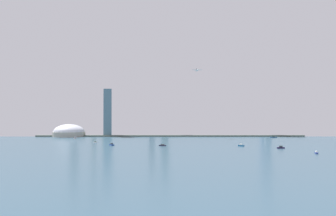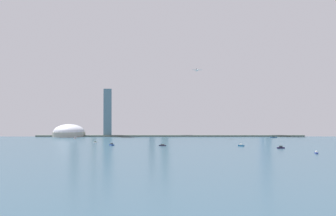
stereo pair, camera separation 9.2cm
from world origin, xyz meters
name	(u,v)px [view 1 (the left image)]	position (x,y,z in m)	size (l,w,h in m)	color
ground_plane	(175,160)	(0.00, 0.00, 0.00)	(6000.00, 6000.00, 0.00)	#304F62
waterfront_pier	(170,135)	(0.00, 539.57, 1.97)	(724.13, 66.47, 3.94)	#58665B
observation_tower	(94,78)	(-214.84, 549.75, 163.60)	(35.62, 35.62, 356.27)	#B7A99A
stadium_dome	(69,132)	(-274.84, 519.15, 11.17)	(87.95, 87.95, 41.17)	#A7A496
skyscraper_0	(108,112)	(-170.59, 527.36, 66.86)	(21.82, 21.67, 139.98)	slate
skyscraper_1	(152,112)	(-54.19, 636.00, 67.41)	(16.21, 23.27, 134.82)	gray
skyscraper_2	(165,110)	(-14.12, 569.28, 73.85)	(18.20, 24.28, 147.70)	slate
skyscraper_3	(165,113)	(-15.01, 608.38, 64.03)	(22.34, 14.22, 131.23)	#84A1C0
skyscraper_4	(268,105)	(268.82, 530.55, 86.34)	(15.78, 13.62, 177.80)	#8E9EAE
skyscraper_5	(263,109)	(279.11, 614.92, 75.50)	(14.56, 27.18, 179.36)	slate
skyscraper_6	(106,124)	(-188.52, 605.02, 31.47)	(21.47, 12.83, 62.95)	beige
skyscraper_7	(74,106)	(-291.55, 641.18, 84.95)	(20.68, 16.03, 176.71)	#61645F
boat_0	(281,147)	(188.78, 160.74, 1.78)	(12.69, 4.63, 10.96)	#1E1539
boat_1	(273,137)	(265.16, 464.82, 1.31)	(16.82, 6.01, 3.55)	navy
boat_2	(112,145)	(-116.04, 226.80, 1.71)	(11.46, 14.98, 4.72)	navy
boat_3	(95,142)	(-159.81, 291.60, 1.46)	(7.31, 17.03, 3.95)	white
boat_4	(241,145)	(128.99, 206.87, 1.69)	(10.53, 11.70, 8.28)	navy
boat_5	(162,145)	(-18.37, 213.23, 1.27)	(14.04, 13.86, 3.39)	#1E1F32
boat_6	(316,153)	(215.44, 73.84, 1.51)	(5.83, 12.35, 4.05)	navy
boat_7	(75,138)	(-238.42, 437.85, 1.50)	(6.49, 11.81, 4.20)	beige
airplane	(197,70)	(68.20, 456.94, 173.32)	(26.36, 25.24, 7.61)	silver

